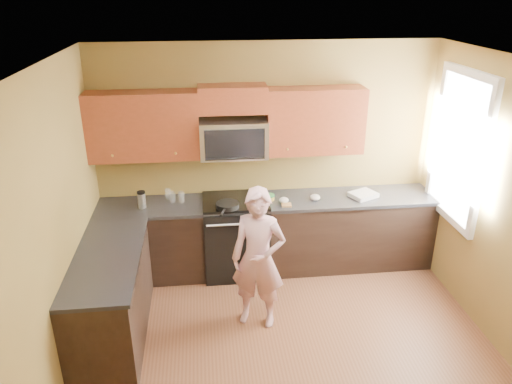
{
  "coord_description": "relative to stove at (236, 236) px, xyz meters",
  "views": [
    {
      "loc": [
        -0.75,
        -3.46,
        3.26
      ],
      "look_at": [
        -0.2,
        1.3,
        1.2
      ],
      "focal_mm": 33.97,
      "sensor_mm": 36.0,
      "label": 1
    }
  ],
  "objects": [
    {
      "name": "floor",
      "position": [
        0.4,
        -1.68,
        -0.47
      ],
      "size": [
        4.0,
        4.0,
        0.0
      ],
      "primitive_type": "plane",
      "color": "brown",
      "rests_on": "ground"
    },
    {
      "name": "ceiling",
      "position": [
        0.4,
        -1.68,
        2.23
      ],
      "size": [
        4.0,
        4.0,
        0.0
      ],
      "primitive_type": "plane",
      "rotation": [
        3.14,
        0.0,
        0.0
      ],
      "color": "white",
      "rests_on": "ground"
    },
    {
      "name": "wall_back",
      "position": [
        0.4,
        0.32,
        0.88
      ],
      "size": [
        4.0,
        0.0,
        4.0
      ],
      "primitive_type": "plane",
      "rotation": [
        1.57,
        0.0,
        0.0
      ],
      "color": "brown",
      "rests_on": "ground"
    },
    {
      "name": "wall_left",
      "position": [
        -1.6,
        -1.68,
        0.88
      ],
      "size": [
        0.0,
        4.0,
        4.0
      ],
      "primitive_type": "plane",
      "rotation": [
        1.57,
        0.0,
        1.57
      ],
      "color": "brown",
      "rests_on": "ground"
    },
    {
      "name": "cabinet_back_run",
      "position": [
        0.4,
        0.02,
        -0.03
      ],
      "size": [
        4.0,
        0.6,
        0.88
      ],
      "primitive_type": "cube",
      "color": "black",
      "rests_on": "floor"
    },
    {
      "name": "cabinet_left_run",
      "position": [
        -1.3,
        -1.08,
        -0.03
      ],
      "size": [
        0.6,
        1.6,
        0.88
      ],
      "primitive_type": "cube",
      "color": "black",
      "rests_on": "floor"
    },
    {
      "name": "countertop_back",
      "position": [
        0.4,
        0.01,
        0.43
      ],
      "size": [
        4.0,
        0.62,
        0.04
      ],
      "primitive_type": "cube",
      "color": "black",
      "rests_on": "cabinet_back_run"
    },
    {
      "name": "countertop_left",
      "position": [
        -1.29,
        -1.08,
        0.43
      ],
      "size": [
        0.62,
        1.6,
        0.04
      ],
      "primitive_type": "cube",
      "color": "black",
      "rests_on": "cabinet_left_run"
    },
    {
      "name": "stove",
      "position": [
        0.0,
        0.0,
        0.0
      ],
      "size": [
        0.76,
        0.65,
        0.95
      ],
      "primitive_type": null,
      "color": "black",
      "rests_on": "floor"
    },
    {
      "name": "microwave",
      "position": [
        0.0,
        0.12,
        0.97
      ],
      "size": [
        0.76,
        0.4,
        0.42
      ],
      "primitive_type": null,
      "color": "silver",
      "rests_on": "wall_back"
    },
    {
      "name": "upper_cab_left",
      "position": [
        -0.99,
        0.16,
        0.97
      ],
      "size": [
        1.22,
        0.33,
        0.75
      ],
      "primitive_type": null,
      "color": "maroon",
      "rests_on": "wall_back"
    },
    {
      "name": "upper_cab_right",
      "position": [
        0.94,
        0.16,
        0.97
      ],
      "size": [
        1.12,
        0.33,
        0.75
      ],
      "primitive_type": null,
      "color": "maroon",
      "rests_on": "wall_back"
    },
    {
      "name": "upper_cab_over_mw",
      "position": [
        0.0,
        0.16,
        1.62
      ],
      "size": [
        0.76,
        0.33,
        0.3
      ],
      "primitive_type": "cube",
      "color": "maroon",
      "rests_on": "wall_back"
    },
    {
      "name": "window",
      "position": [
        2.38,
        -0.48,
        1.17
      ],
      "size": [
        0.06,
        1.06,
        1.66
      ],
      "primitive_type": null,
      "color": "white",
      "rests_on": "wall_right"
    },
    {
      "name": "woman",
      "position": [
        0.15,
        -1.01,
        0.27
      ],
      "size": [
        0.63,
        0.52,
        1.5
      ],
      "primitive_type": "imported",
      "rotation": [
        0.0,
        0.0,
        -0.33
      ],
      "color": "#CE677E",
      "rests_on": "floor"
    },
    {
      "name": "frying_pan",
      "position": [
        -0.1,
        -0.2,
        0.47
      ],
      "size": [
        0.39,
        0.51,
        0.06
      ],
      "primitive_type": null,
      "rotation": [
        0.0,
        0.0,
        -0.32
      ],
      "color": "black",
      "rests_on": "stove"
    },
    {
      "name": "butter_tub",
      "position": [
        0.4,
        0.02,
        0.45
      ],
      "size": [
        0.15,
        0.15,
        0.09
      ],
      "primitive_type": null,
      "rotation": [
        0.0,
        0.0,
        0.32
      ],
      "color": "gold",
      "rests_on": "countertop_back"
    },
    {
      "name": "toast_slice",
      "position": [
        0.58,
        -0.16,
        0.45
      ],
      "size": [
        0.12,
        0.12,
        0.01
      ],
      "primitive_type": "cube",
      "rotation": [
        0.0,
        0.0,
        -0.09
      ],
      "color": "#B27F47",
      "rests_on": "countertop_back"
    },
    {
      "name": "napkin_a",
      "position": [
        0.56,
        -0.07,
        0.48
      ],
      "size": [
        0.14,
        0.15,
        0.06
      ],
      "primitive_type": "ellipsoid",
      "rotation": [
        0.0,
        0.0,
        -0.31
      ],
      "color": "silver",
      "rests_on": "countertop_back"
    },
    {
      "name": "napkin_b",
      "position": [
        0.94,
        -0.04,
        0.48
      ],
      "size": [
        0.15,
        0.16,
        0.07
      ],
      "primitive_type": "ellipsoid",
      "rotation": [
        0.0,
        0.0,
        -0.23
      ],
      "color": "silver",
      "rests_on": "countertop_back"
    },
    {
      "name": "dish_towel",
      "position": [
        1.53,
        -0.01,
        0.47
      ],
      "size": [
        0.37,
        0.34,
        0.05
      ],
      "primitive_type": "cube",
      "rotation": [
        0.0,
        0.0,
        0.44
      ],
      "color": "silver",
      "rests_on": "countertop_back"
    },
    {
      "name": "travel_mug",
      "position": [
        -1.06,
        -0.02,
        0.45
      ],
      "size": [
        0.09,
        0.09,
        0.2
      ],
      "primitive_type": null,
      "rotation": [
        0.0,
        0.0,
        0.02
      ],
      "color": "silver",
      "rests_on": "countertop_back"
    },
    {
      "name": "glass_a",
      "position": [
        -0.73,
        0.09,
        0.51
      ],
      "size": [
        0.08,
        0.08,
        0.12
      ],
      "primitive_type": "cylinder",
      "rotation": [
        0.0,
        0.0,
        -0.14
      ],
      "color": "silver",
      "rests_on": "countertop_back"
    },
    {
      "name": "glass_b",
      "position": [
        -0.78,
        0.2,
        0.51
      ],
      "size": [
        0.08,
        0.08,
        0.12
      ],
      "primitive_type": "cylinder",
      "rotation": [
        0.0,
        0.0,
        0.24
      ],
      "color": "silver",
      "rests_on": "countertop_back"
    },
    {
      "name": "glass_c",
      "position": [
        -0.62,
        0.09,
        0.51
      ],
      "size": [
        0.09,
        0.09,
        0.12
      ],
      "primitive_type": "cylinder",
      "rotation": [
        0.0,
        0.0,
        0.26
      ],
      "color": "silver",
      "rests_on": "countertop_back"
    }
  ]
}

